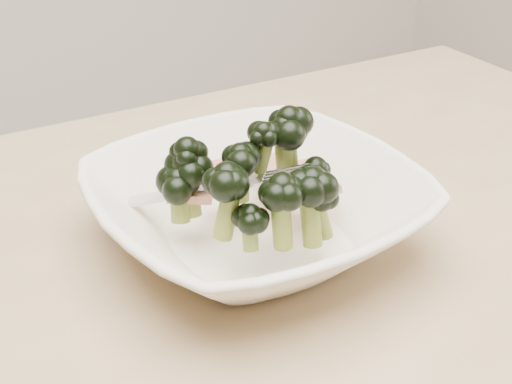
# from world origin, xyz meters

# --- Properties ---
(broccoli_dish) EXTENTS (0.28, 0.28, 0.12)m
(broccoli_dish) POSITION_xyz_m (0.08, 0.07, 0.79)
(broccoli_dish) COLOR silver
(broccoli_dish) RESTS_ON dining_table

